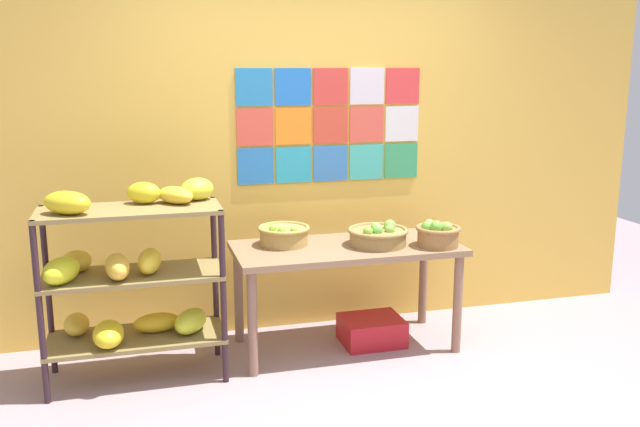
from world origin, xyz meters
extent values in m
cube|color=gold|center=(0.00, 1.60, 1.43)|extent=(5.12, 0.06, 2.87)
cube|color=#257CBD|center=(-0.38, 1.56, 1.70)|extent=(0.25, 0.01, 0.25)
cube|color=blue|center=(-0.12, 1.56, 1.70)|extent=(0.25, 0.01, 0.25)
cube|color=#D43C34|center=(0.15, 1.56, 1.70)|extent=(0.25, 0.01, 0.25)
cube|color=silver|center=(0.41, 1.56, 1.70)|extent=(0.25, 0.01, 0.25)
cube|color=#E03839|center=(0.67, 1.56, 1.70)|extent=(0.25, 0.01, 0.25)
cube|color=#E24D3D|center=(-0.38, 1.56, 1.43)|extent=(0.25, 0.01, 0.25)
cube|color=orange|center=(-0.12, 1.56, 1.43)|extent=(0.25, 0.01, 0.25)
cube|color=#D0432E|center=(0.15, 1.56, 1.43)|extent=(0.25, 0.01, 0.25)
cube|color=#DD5041|center=(0.41, 1.56, 1.43)|extent=(0.25, 0.01, 0.25)
cube|color=silver|center=(0.67, 1.56, 1.43)|extent=(0.25, 0.01, 0.25)
cube|color=blue|center=(-0.38, 1.56, 1.17)|extent=(0.25, 0.01, 0.25)
cube|color=#29A0BE|center=(-0.12, 1.56, 1.17)|extent=(0.25, 0.01, 0.25)
cube|color=#3475BF|center=(0.15, 1.56, 1.17)|extent=(0.25, 0.01, 0.25)
cube|color=#3CB6A9|center=(0.41, 1.56, 1.17)|extent=(0.25, 0.01, 0.25)
cube|color=#359C5F|center=(0.67, 1.56, 1.17)|extent=(0.25, 0.01, 0.25)
cylinder|color=#2F1D24|center=(-1.72, 0.78, 0.52)|extent=(0.04, 0.04, 1.04)
cylinder|color=#2F1D24|center=(-0.72, 0.78, 0.52)|extent=(0.04, 0.04, 1.04)
cylinder|color=#2F1D24|center=(-1.72, 1.18, 0.52)|extent=(0.04, 0.04, 1.04)
cylinder|color=#2F1D24|center=(-0.72, 1.18, 0.52)|extent=(0.04, 0.04, 1.04)
cube|color=olive|center=(-1.22, 0.98, 0.25)|extent=(1.03, 0.44, 0.03)
ellipsoid|color=yellow|center=(-1.38, 0.87, 0.33)|extent=(0.18, 0.28, 0.14)
ellipsoid|color=yellow|center=(-1.10, 1.01, 0.32)|extent=(0.29, 0.16, 0.12)
ellipsoid|color=yellow|center=(-0.90, 0.95, 0.33)|extent=(0.28, 0.32, 0.14)
ellipsoid|color=yellow|center=(-1.57, 1.11, 0.32)|extent=(0.16, 0.26, 0.12)
cube|color=olive|center=(-1.22, 0.98, 0.64)|extent=(1.03, 0.44, 0.02)
ellipsoid|color=yellow|center=(-1.60, 0.88, 0.73)|extent=(0.27, 0.30, 0.15)
ellipsoid|color=yellow|center=(-1.54, 1.11, 0.71)|extent=(0.20, 0.24, 0.12)
ellipsoid|color=yellow|center=(-1.12, 0.95, 0.73)|extent=(0.18, 0.27, 0.15)
ellipsoid|color=yellow|center=(-1.30, 0.88, 0.73)|extent=(0.16, 0.27, 0.15)
cube|color=olive|center=(-1.22, 0.98, 1.03)|extent=(1.03, 0.44, 0.02)
ellipsoid|color=yellow|center=(-0.82, 1.12, 1.11)|extent=(0.26, 0.24, 0.14)
ellipsoid|color=yellow|center=(-0.95, 1.04, 1.09)|extent=(0.27, 0.29, 0.10)
ellipsoid|color=yellow|center=(-1.55, 0.89, 1.11)|extent=(0.32, 0.29, 0.13)
ellipsoid|color=yellow|center=(-1.14, 1.09, 1.11)|extent=(0.25, 0.22, 0.13)
cube|color=#88674A|center=(0.12, 1.09, 0.68)|extent=(1.46, 0.67, 0.04)
cylinder|color=#86624E|center=(-0.55, 0.82, 0.33)|extent=(0.06, 0.06, 0.66)
cylinder|color=#8C644F|center=(0.79, 0.82, 0.33)|extent=(0.06, 0.06, 0.66)
cylinder|color=#8A6A4E|center=(-0.55, 1.37, 0.33)|extent=(0.06, 0.06, 0.66)
cylinder|color=#88644A|center=(0.79, 1.37, 0.33)|extent=(0.06, 0.06, 0.66)
cylinder|color=olive|center=(0.32, 1.05, 0.75)|extent=(0.37, 0.37, 0.10)
torus|color=olive|center=(0.32, 1.05, 0.80)|extent=(0.39, 0.39, 0.03)
sphere|color=#7DB342|center=(0.38, 1.00, 0.81)|extent=(0.07, 0.07, 0.07)
sphere|color=#7DC14A|center=(0.31, 1.07, 0.81)|extent=(0.07, 0.07, 0.07)
sphere|color=#7ABF3C|center=(0.41, 1.08, 0.81)|extent=(0.08, 0.08, 0.08)
sphere|color=#7EAF33|center=(0.23, 0.99, 0.81)|extent=(0.07, 0.07, 0.07)
sphere|color=#69BE45|center=(0.41, 1.07, 0.81)|extent=(0.07, 0.07, 0.07)
sphere|color=#66C248|center=(0.29, 0.99, 0.81)|extent=(0.07, 0.07, 0.07)
cylinder|color=#AA8847|center=(-0.27, 1.21, 0.75)|extent=(0.31, 0.31, 0.11)
torus|color=#AC8D42|center=(-0.27, 1.21, 0.81)|extent=(0.34, 0.34, 0.03)
sphere|color=#85BC35|center=(-0.30, 1.14, 0.81)|extent=(0.05, 0.05, 0.05)
sphere|color=#80C839|center=(-0.22, 1.12, 0.81)|extent=(0.05, 0.05, 0.05)
sphere|color=#76CE30|center=(-0.35, 1.18, 0.82)|extent=(0.05, 0.05, 0.05)
cylinder|color=olive|center=(0.68, 0.92, 0.76)|extent=(0.26, 0.26, 0.12)
torus|color=olive|center=(0.68, 0.92, 0.82)|extent=(0.29, 0.29, 0.03)
sphere|color=#7EAF3F|center=(0.72, 0.87, 0.83)|extent=(0.08, 0.08, 0.08)
sphere|color=#66B039|center=(0.65, 0.88, 0.84)|extent=(0.08, 0.08, 0.08)
sphere|color=#79AB48|center=(0.66, 1.00, 0.83)|extent=(0.07, 0.07, 0.07)
sphere|color=#7BB141|center=(0.67, 0.91, 0.83)|extent=(0.07, 0.07, 0.07)
sphere|color=#68AE36|center=(0.61, 0.92, 0.83)|extent=(0.09, 0.09, 0.09)
cube|color=red|center=(0.31, 1.10, 0.09)|extent=(0.40, 0.34, 0.18)
camera|label=1|loc=(-1.18, -3.02, 1.84)|focal=38.58mm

